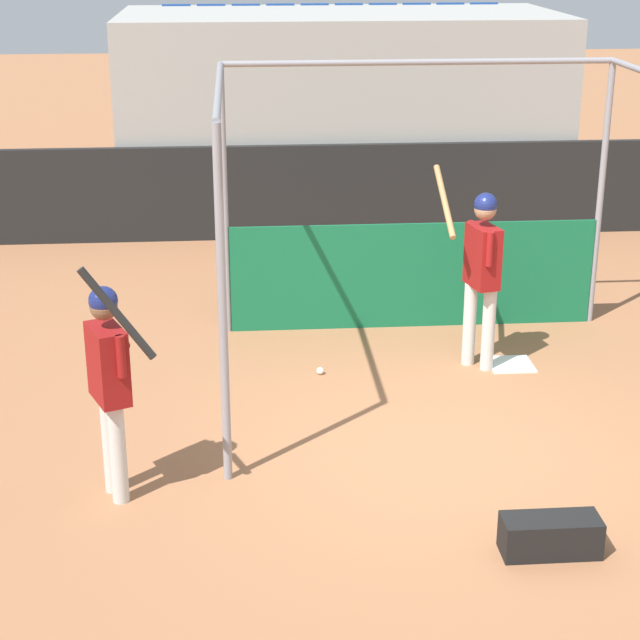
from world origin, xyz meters
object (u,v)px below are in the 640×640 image
(player_waiting, at_px, (109,374))
(equipment_bag, at_px, (550,535))
(player_batter, at_px, (481,263))
(baseball, at_px, (320,371))

(player_waiting, bearing_deg, equipment_bag, 48.31)
(player_batter, height_order, equipment_bag, player_batter)
(equipment_bag, bearing_deg, baseball, 112.48)
(equipment_bag, bearing_deg, player_waiting, 161.44)
(player_batter, bearing_deg, baseball, 79.93)
(baseball, bearing_deg, player_waiting, -127.92)
(player_batter, xyz_separation_m, baseball, (-1.59, -0.09, -1.05))
(player_waiting, height_order, baseball, player_waiting)
(equipment_bag, bearing_deg, player_batter, 86.47)
(player_waiting, height_order, equipment_bag, player_waiting)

